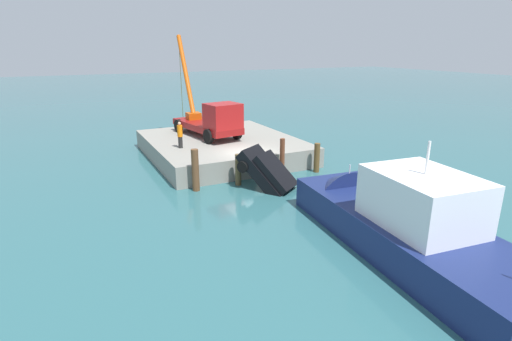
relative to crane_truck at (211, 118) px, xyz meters
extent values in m
plane|color=#2D6066|center=(5.24, 0.46, -2.69)|extent=(200.00, 200.00, 0.00)
cube|color=gray|center=(0.71, 0.46, -2.04)|extent=(11.40, 9.91, 1.31)
cube|color=maroon|center=(-0.65, -0.16, -0.66)|extent=(6.89, 3.39, 0.45)
cube|color=#AF1919|center=(1.68, 0.25, 0.41)|extent=(2.19, 2.49, 1.69)
cylinder|color=black|center=(1.42, 1.37, -0.89)|extent=(1.04, 0.47, 1.00)
cylinder|color=black|center=(1.81, -0.90, -0.89)|extent=(1.04, 0.47, 1.00)
cylinder|color=black|center=(-3.12, 0.59, -0.89)|extent=(1.04, 0.47, 1.00)
cylinder|color=black|center=(-2.73, -1.68, -0.89)|extent=(1.04, 0.47, 1.00)
cylinder|color=#BF4C0C|center=(-5.04, -0.21, 2.87)|extent=(5.18, 0.95, 6.04)
cube|color=#BF4C0C|center=(-2.60, -0.49, -0.19)|extent=(1.00, 1.00, 0.50)
cylinder|color=#4C4C19|center=(-7.47, 0.07, 2.21)|extent=(0.04, 0.04, 7.12)
cylinder|color=black|center=(2.13, -2.94, -1.01)|extent=(0.28, 0.28, 0.75)
cylinder|color=orange|center=(2.13, -2.94, -0.26)|extent=(0.34, 0.34, 0.75)
sphere|color=tan|center=(2.13, -2.94, 0.22)|extent=(0.22, 0.22, 0.22)
cube|color=black|center=(8.51, 0.41, -2.22)|extent=(4.11, 3.61, 3.57)
cube|color=black|center=(8.69, 0.52, -1.68)|extent=(2.68, 2.54, 2.05)
cylinder|color=black|center=(8.76, 1.69, -3.54)|extent=(0.87, 0.69, 0.90)
cylinder|color=black|center=(9.79, 0.16, -3.54)|extent=(0.87, 0.69, 0.90)
cylinder|color=black|center=(6.86, 0.40, -1.37)|extent=(0.87, 0.69, 0.90)
cylinder|color=black|center=(7.90, -1.12, -1.37)|extent=(0.87, 0.69, 0.90)
cube|color=navy|center=(17.11, 1.62, -2.44)|extent=(11.99, 4.87, 2.30)
cone|color=navy|center=(11.30, 2.22, -2.44)|extent=(4.44, 4.10, 3.70)
cube|color=white|center=(17.69, 1.56, -0.32)|extent=(4.17, 3.34, 1.94)
cylinder|color=white|center=(17.69, 1.56, 1.25)|extent=(0.10, 0.10, 1.20)
cylinder|color=silver|center=(13.04, 2.04, -0.79)|extent=(0.06, 0.06, 1.00)
cylinder|color=brown|center=(6.89, -3.51, -1.51)|extent=(0.40, 0.40, 2.36)
cylinder|color=brown|center=(7.06, -1.03, -1.78)|extent=(0.34, 0.34, 1.82)
cylinder|color=brown|center=(6.86, 1.98, -1.50)|extent=(0.30, 0.30, 2.39)
cylinder|color=brown|center=(6.99, 4.43, -1.76)|extent=(0.37, 0.37, 1.86)
camera|label=1|loc=(27.16, -9.84, 5.02)|focal=28.19mm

